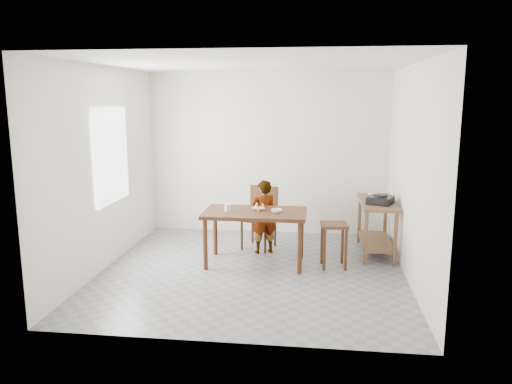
# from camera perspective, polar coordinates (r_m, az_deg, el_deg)

# --- Properties ---
(floor) EXTENTS (4.00, 4.00, 0.04)m
(floor) POSITION_cam_1_polar(r_m,az_deg,el_deg) (6.77, -0.42, -9.14)
(floor) COLOR slate
(floor) RESTS_ON ground
(ceiling) EXTENTS (4.00, 4.00, 0.04)m
(ceiling) POSITION_cam_1_polar(r_m,az_deg,el_deg) (6.38, -0.46, 14.66)
(ceiling) COLOR white
(ceiling) RESTS_ON wall_back
(wall_back) EXTENTS (4.00, 0.04, 2.70)m
(wall_back) POSITION_cam_1_polar(r_m,az_deg,el_deg) (8.43, 1.36, 4.40)
(wall_back) COLOR white
(wall_back) RESTS_ON ground
(wall_front) EXTENTS (4.00, 0.04, 2.70)m
(wall_front) POSITION_cam_1_polar(r_m,az_deg,el_deg) (4.47, -3.83, -1.38)
(wall_front) COLOR white
(wall_front) RESTS_ON ground
(wall_left) EXTENTS (0.04, 4.00, 2.70)m
(wall_left) POSITION_cam_1_polar(r_m,az_deg,el_deg) (6.99, -17.11, 2.59)
(wall_left) COLOR white
(wall_left) RESTS_ON ground
(wall_right) EXTENTS (0.04, 4.00, 2.70)m
(wall_right) POSITION_cam_1_polar(r_m,az_deg,el_deg) (6.49, 17.54, 1.96)
(wall_right) COLOR white
(wall_right) RESTS_ON ground
(window_pane) EXTENTS (0.02, 1.10, 1.30)m
(window_pane) POSITION_cam_1_polar(r_m,az_deg,el_deg) (7.13, -16.15, 4.01)
(window_pane) COLOR white
(window_pane) RESTS_ON wall_left
(dining_table) EXTENTS (1.40, 0.80, 0.75)m
(dining_table) POSITION_cam_1_polar(r_m,az_deg,el_deg) (6.93, -0.10, -5.23)
(dining_table) COLOR #412312
(dining_table) RESTS_ON floor
(prep_counter) EXTENTS (0.50, 1.20, 0.80)m
(prep_counter) POSITION_cam_1_polar(r_m,az_deg,el_deg) (7.60, 13.58, -3.90)
(prep_counter) COLOR brown
(prep_counter) RESTS_ON floor
(child) EXTENTS (0.48, 0.41, 1.10)m
(child) POSITION_cam_1_polar(r_m,az_deg,el_deg) (7.37, 0.85, -2.84)
(child) COLOR white
(child) RESTS_ON floor
(dining_chair) EXTENTS (0.57, 0.57, 0.94)m
(dining_chair) POSITION_cam_1_polar(r_m,az_deg,el_deg) (7.62, 0.30, -3.02)
(dining_chair) COLOR #412312
(dining_chair) RESTS_ON floor
(stool) EXTENTS (0.39, 0.39, 0.61)m
(stool) POSITION_cam_1_polar(r_m,az_deg,el_deg) (6.90, 8.87, -6.04)
(stool) COLOR #412312
(stool) RESTS_ON floor
(glass_tumbler) EXTENTS (0.10, 0.10, 0.10)m
(glass_tumbler) POSITION_cam_1_polar(r_m,az_deg,el_deg) (6.84, -3.27, -1.80)
(glass_tumbler) COLOR silver
(glass_tumbler) RESTS_ON dining_table
(small_bowl) EXTENTS (0.15, 0.15, 0.05)m
(small_bowl) POSITION_cam_1_polar(r_m,az_deg,el_deg) (6.77, 2.37, -2.17)
(small_bowl) COLOR white
(small_bowl) RESTS_ON dining_table
(banana) EXTENTS (0.21, 0.17, 0.07)m
(banana) POSITION_cam_1_polar(r_m,az_deg,el_deg) (6.89, 0.30, -1.83)
(banana) COLOR yellow
(banana) RESTS_ON dining_table
(serving_bowl) EXTENTS (0.28, 0.28, 0.06)m
(serving_bowl) POSITION_cam_1_polar(r_m,az_deg,el_deg) (7.74, 13.49, -0.40)
(serving_bowl) COLOR white
(serving_bowl) RESTS_ON prep_counter
(gas_burner) EXTENTS (0.43, 0.43, 0.11)m
(gas_burner) POSITION_cam_1_polar(r_m,az_deg,el_deg) (7.28, 14.03, -0.91)
(gas_burner) COLOR black
(gas_burner) RESTS_ON prep_counter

